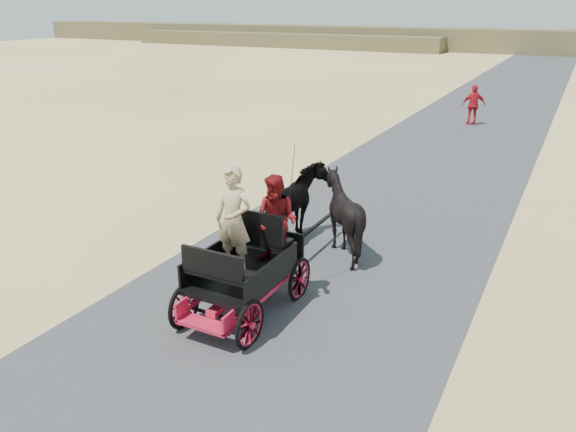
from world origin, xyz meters
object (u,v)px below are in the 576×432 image
at_px(horse_left, 295,207).
at_px(pedestrian, 473,105).
at_px(carriage, 244,292).
at_px(horse_right, 343,215).

relative_size(horse_left, pedestrian, 1.16).
xyz_separation_m(carriage, horse_right, (0.55, 3.00, 0.49)).
height_order(carriage, horse_left, horse_left).
height_order(horse_right, pedestrian, pedestrian).
xyz_separation_m(horse_right, pedestrian, (-0.11, 15.02, 0.01)).
relative_size(carriage, pedestrian, 1.39).
height_order(horse_left, pedestrian, pedestrian).
bearing_deg(horse_right, horse_left, 0.00).
height_order(horse_left, horse_right, horse_right).
bearing_deg(carriage, horse_left, 100.39).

